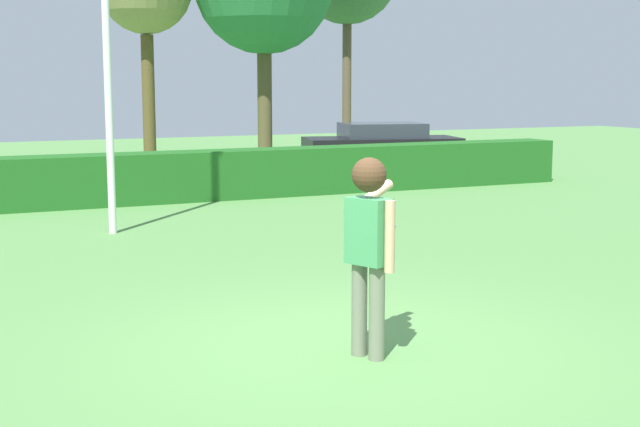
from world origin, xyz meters
The scene contains 5 objects.
ground_plane centered at (0.00, 0.00, 0.00)m, with size 60.00×60.00×0.00m, color #568A47.
person centered at (0.06, -0.39, 1.10)m, with size 0.65×0.74×1.77m.
frisbee centered at (0.46, 0.07, 1.09)m, with size 0.22×0.22×0.04m.
hedge_row centered at (0.00, 10.42, 0.49)m, with size 21.01×0.90×0.99m, color #1D5A1C.
parked_car_black centered at (8.41, 14.58, 0.69)m, with size 4.48×2.63×1.25m.
Camera 1 is at (-3.59, -7.23, 2.43)m, focal length 50.90 mm.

